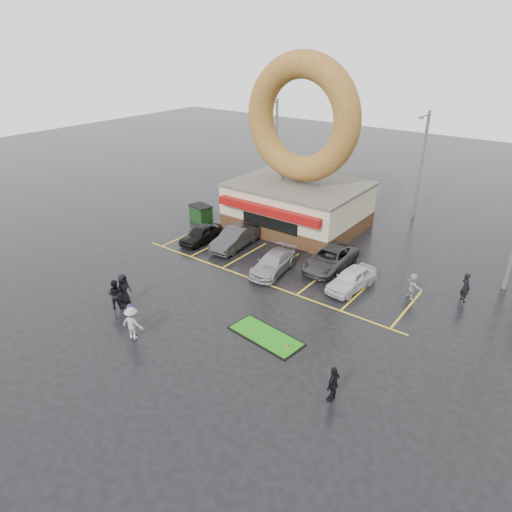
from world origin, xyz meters
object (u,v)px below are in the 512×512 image
Objects in this scene: dumpster at (201,214)px; car_grey at (330,259)px; car_black at (201,234)px; car_silver at (273,263)px; car_white at (351,279)px; person_blue at (130,317)px; streetlight_left at (276,144)px; person_cameraman at (333,384)px; streetlight_mid at (421,163)px; car_dgrey at (235,238)px; donut_shop at (299,174)px; putting_green at (266,336)px.

car_grey is at bearing 7.04° from dumpster.
car_silver is (7.22, -0.70, -0.01)m from car_black.
car_white is (12.43, 0.34, 0.02)m from car_black.
person_blue reaches higher than car_black.
streetlight_left reaches higher than car_silver.
person_cameraman reaches higher than car_white.
car_black is at bearing -34.39° from dumpster.
car_grey is 1.25× the size of car_white.
car_grey is 13.80m from person_blue.
streetlight_mid reaches higher than person_blue.
streetlight_mid is 18.96m from dumpster.
car_dgrey is 1.16× the size of car_white.
car_silver is 5.31m from car_white.
streetlight_left is at bearing -175.91° from streetlight_mid.
person_blue is (0.80, -17.97, -3.70)m from donut_shop.
car_white reaches higher than dumpster.
streetlight_left is at bearing 135.22° from donut_shop.
person_blue reaches higher than dumpster.
putting_green is (-0.00, -22.12, -4.75)m from streetlight_mid.
car_grey is 2.77× the size of dumpster.
donut_shop is 2.70× the size of car_grey.
streetlight_left and streetlight_mid have the same top height.
person_blue is at bearing -112.32° from car_grey.
car_grey is at bearing 152.31° from car_white.
dumpster is (-3.07, 3.27, -0.01)m from car_black.
streetlight_left is 30.20m from person_cameraman.
dumpster is (-10.29, 3.97, 0.01)m from car_silver.
putting_green is (11.14, -7.01, -0.62)m from car_black.
car_black is 2.82m from car_dgrey.
streetlight_left reaches higher than putting_green.
donut_shop reaches higher than car_white.
streetlight_left is 5.00× the size of dumpster.
streetlight_left is at bearing 116.35° from car_silver.
car_black is 13.18m from putting_green.
car_black is at bearing -169.27° from car_grey.
car_black is (-4.14, -7.17, -3.81)m from donut_shop.
car_grey is at bearing -43.20° from streetlight_left.
car_dgrey is 2.57× the size of dumpster.
streetlight_left is 2.26× the size of car_white.
car_black is 0.87× the size of car_silver.
car_silver is 10.35m from person_blue.
car_white is 10.07m from person_cameraman.
car_dgrey is 9.74m from car_white.
streetlight_mid is 13.75m from car_grey.
donut_shop reaches higher than car_grey.
dumpster is (-19.21, 12.29, -0.21)m from person_cameraman.
dumpster is (-14.21, -11.85, -4.13)m from streetlight_mid.
car_white is at bearing -39.52° from donut_shop.
car_white is (8.29, -6.84, -3.79)m from donut_shop.
putting_green is at bearing -47.56° from car_dgrey.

